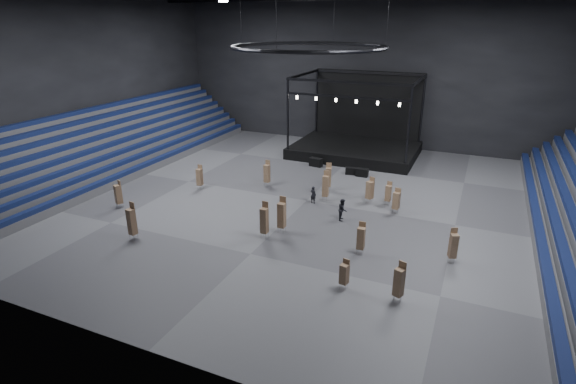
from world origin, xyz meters
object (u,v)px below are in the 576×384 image
at_px(chair_stack_11, 200,177).
at_px(chair_stack_12, 388,193).
at_px(stage, 357,142).
at_px(chair_stack_9, 361,238).
at_px(chair_stack_10, 264,220).
at_px(man_center, 313,195).
at_px(chair_stack_4, 370,190).
at_px(flight_case_left, 316,162).
at_px(chair_stack_0, 267,173).
at_px(flight_case_mid, 362,173).
at_px(chair_stack_2, 282,215).
at_px(flight_case_right, 351,171).
at_px(chair_stack_6, 344,273).
at_px(chair_stack_7, 453,245).
at_px(chair_stack_1, 132,221).
at_px(chair_stack_5, 118,194).
at_px(chair_stack_3, 396,200).
at_px(chair_stack_8, 399,282).
at_px(chair_stack_13, 326,186).
at_px(crew_member, 343,209).
at_px(chair_stack_14, 328,177).

relative_size(chair_stack_11, chair_stack_12, 1.13).
relative_size(stage, chair_stack_9, 5.96).
relative_size(chair_stack_10, man_center, 1.83).
bearing_deg(chair_stack_4, flight_case_left, 159.76).
bearing_deg(chair_stack_0, flight_case_mid, 42.91).
bearing_deg(chair_stack_2, flight_case_right, 86.06).
height_order(chair_stack_6, chair_stack_7, chair_stack_7).
bearing_deg(chair_stack_1, chair_stack_2, 39.69).
bearing_deg(chair_stack_6, chair_stack_7, 58.29).
bearing_deg(chair_stack_7, chair_stack_12, 101.78).
xyz_separation_m(flight_case_left, chair_stack_5, (-11.30, -17.49, 0.82)).
bearing_deg(flight_case_right, stage, 101.40).
distance_m(stage, chair_stack_3, 17.64).
distance_m(flight_case_left, chair_stack_2, 16.58).
xyz_separation_m(chair_stack_1, chair_stack_8, (19.17, -0.05, -0.15)).
xyz_separation_m(chair_stack_6, chair_stack_13, (-5.62, 12.74, 0.36)).
bearing_deg(chair_stack_7, chair_stack_0, 130.72).
xyz_separation_m(flight_case_mid, chair_stack_11, (-13.05, -9.69, 0.83)).
xyz_separation_m(chair_stack_1, chair_stack_3, (16.62, 12.33, -0.28)).
height_order(chair_stack_3, man_center, chair_stack_3).
bearing_deg(man_center, chair_stack_5, 41.86).
distance_m(chair_stack_12, crew_member, 5.27).
height_order(chair_stack_9, crew_member, chair_stack_9).
bearing_deg(chair_stack_12, chair_stack_6, -82.83).
distance_m(chair_stack_5, chair_stack_6, 21.50).
bearing_deg(chair_stack_6, chair_stack_9, 104.95).
bearing_deg(crew_member, chair_stack_4, -25.95).
height_order(chair_stack_4, chair_stack_14, chair_stack_14).
bearing_deg(chair_stack_13, chair_stack_2, -101.68).
xyz_separation_m(stage, chair_stack_3, (7.75, -15.84, -0.27)).
distance_m(chair_stack_6, chair_stack_7, 8.10).
xyz_separation_m(chair_stack_12, chair_stack_14, (-5.86, 1.27, 0.25)).
distance_m(chair_stack_8, chair_stack_10, 11.27).
xyz_separation_m(chair_stack_1, chair_stack_2, (9.46, 5.36, 0.01)).
relative_size(chair_stack_6, chair_stack_13, 0.71).
xyz_separation_m(chair_stack_0, chair_stack_11, (-5.42, -3.29, -0.08)).
distance_m(chair_stack_7, chair_stack_10, 13.03).
distance_m(chair_stack_3, chair_stack_5, 23.25).
relative_size(chair_stack_7, chair_stack_11, 1.03).
bearing_deg(stage, chair_stack_3, -63.95).
distance_m(chair_stack_3, chair_stack_10, 11.49).
height_order(chair_stack_3, chair_stack_10, chair_stack_10).
bearing_deg(chair_stack_8, flight_case_mid, 132.17).
relative_size(chair_stack_4, chair_stack_8, 0.94).
xyz_separation_m(stage, chair_stack_1, (-8.88, -28.17, 0.01)).
height_order(flight_case_left, chair_stack_12, chair_stack_12).
xyz_separation_m(flight_case_left, chair_stack_4, (7.91, -7.93, 0.81)).
bearing_deg(chair_stack_14, chair_stack_3, -38.22).
bearing_deg(man_center, chair_stack_3, -160.12).
height_order(stage, chair_stack_0, stage).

